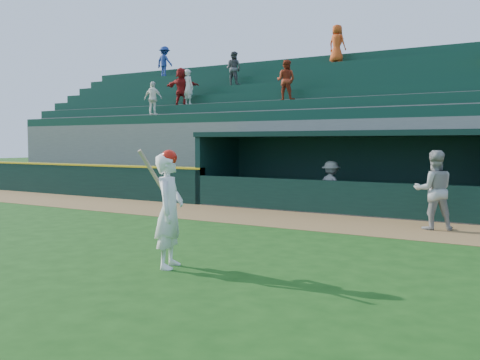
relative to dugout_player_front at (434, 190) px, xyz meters
The scene contains 9 objects.
ground 6.21m from the dugout_player_front, 122.81° to the right, with size 120.00×120.00×0.00m, color #174110.
warning_track 3.47m from the dugout_player_front, behind, with size 40.00×3.00×0.01m, color brown.
field_wall_left 15.64m from the dugout_player_front, behind, with size 15.50×0.30×1.20m, color black.
wall_stripe_left 15.64m from the dugout_player_front, behind, with size 15.50×0.32×0.06m, color yellow.
dugout_player_front is the anchor object (origin of this frame).
dugout_player_inside 4.09m from the dugout_player_front, 148.49° to the left, with size 1.00×0.57×1.54m, color #AAABA5.
dugout 4.39m from the dugout_player_front, 139.47° to the left, with size 9.40×2.80×2.46m.
stands 8.25m from the dugout_player_front, 114.26° to the left, with size 34.50×6.25×7.49m.
batter_at_plate 7.08m from the dugout_player_front, 114.93° to the right, with size 0.67×0.88×2.01m.
Camera 1 is at (6.00, -8.27, 2.11)m, focal length 40.00 mm.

